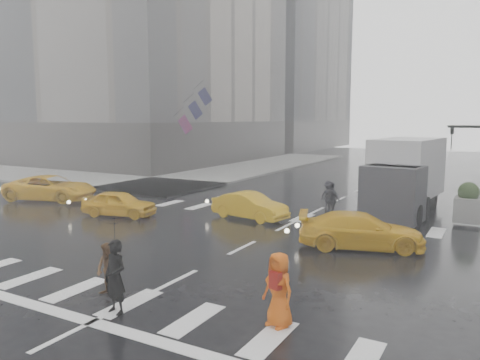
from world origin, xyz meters
The scene contains 17 objects.
ground centered at (0.00, 0.00, 0.00)m, with size 120.00×120.00×0.00m, color black.
sidewalk_nw centered at (-19.50, 17.50, 0.07)m, with size 35.00×35.00×0.15m, color slate.
building_nw centered at (-29.00, 27.00, 17.25)m, with size 26.05×26.05×38.00m.
building_nw_far centered at (-29.00, 56.00, 20.19)m, with size 26.05×26.05×44.00m.
road_markings centered at (0.00, 0.00, 0.01)m, with size 18.00×48.00×0.01m, color silver, non-canonical shape.
planter_west centered at (7.00, 8.20, 0.98)m, with size 1.10×1.10×1.80m.
flag_cluster centered at (-15.08, 18.50, 5.64)m, with size 2.87×3.06×4.69m.
pedestrian_black centered at (0.13, -6.62, 1.57)m, with size 1.08×1.10×2.43m.
pedestrian_brown centered at (-0.82, -5.91, 0.73)m, with size 0.71×0.55×1.47m, color #4A301A.
pedestrian_orange centered at (3.91, -5.34, 0.88)m, with size 1.00×0.83×1.75m.
pedestrian_far_a centered at (1.25, 6.58, 0.86)m, with size 1.01×0.62×1.72m, color black.
pedestrian_far_b centered at (0.54, 8.26, 0.78)m, with size 1.01×0.56×1.56m, color black.
taxi_front centered at (-8.01, 2.04, 0.62)m, with size 1.47×3.65×1.24m, color #E5A70C.
taxi_mid centered at (-2.13, 4.60, 0.62)m, with size 1.32×3.79×1.25m, color #E5A70C.
taxi_rear centered at (3.83, 2.12, 0.66)m, with size 1.84×4.01×1.32m, color #E5A70C.
taxi_far centered at (-14.66, 3.40, 0.73)m, with size 2.43×4.66×1.46m, color #E5A70C.
box_truck centered at (3.96, 9.53, 1.99)m, with size 2.63×7.01×3.73m.
Camera 1 is at (8.15, -14.72, 4.76)m, focal length 35.00 mm.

